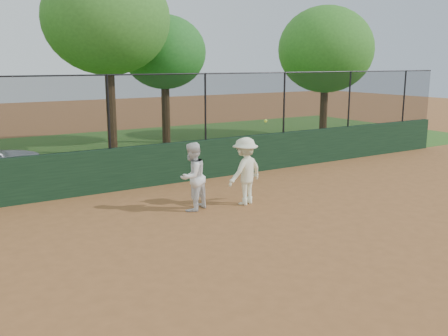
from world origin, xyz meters
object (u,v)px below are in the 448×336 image
player_second (192,177)px  player_main (245,171)px  tree_2 (107,19)px  tree_4 (326,50)px  tree_3 (164,53)px

player_second → player_main: player_main is taller
player_second → tree_2: (0.93, 8.26, 4.23)m
tree_2 → tree_4: bearing=-4.4°
tree_2 → tree_3: size_ratio=1.29×
tree_2 → tree_3: tree_2 is taller
player_main → tree_3: (2.54, 9.95, 3.06)m
player_second → tree_2: size_ratio=0.23×
tree_4 → player_second: bearing=-146.1°
player_main → tree_3: tree_3 is taller
player_second → tree_2: bearing=-122.2°
tree_2 → tree_4: (10.19, -0.79, -0.98)m
player_main → tree_4: bearing=38.3°
tree_2 → tree_3: 3.52m
player_main → tree_4: 12.83m
player_second → tree_4: 13.78m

